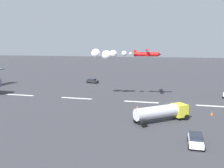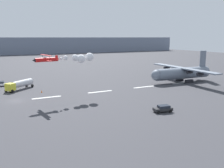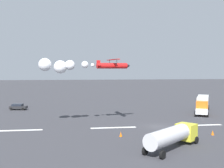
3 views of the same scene
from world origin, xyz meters
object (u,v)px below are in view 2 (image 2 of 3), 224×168
(cargo_transport_plane, at_px, (180,73))
(followme_car_yellow, at_px, (163,108))
(airport_staff_sedan, at_px, (1,83))
(stunt_biplane_red, at_px, (75,58))
(fuel_tanker_truck, at_px, (19,84))
(traffic_cone_far, at_px, (42,91))

(cargo_transport_plane, height_order, followme_car_yellow, cargo_transport_plane)
(airport_staff_sedan, bearing_deg, cargo_transport_plane, -20.46)
(stunt_biplane_red, xyz_separation_m, fuel_tanker_truck, (-13.19, 17.45, -9.15))
(cargo_transport_plane, relative_size, fuel_tanker_truck, 3.57)
(traffic_cone_far, bearing_deg, fuel_tanker_truck, 126.10)
(cargo_transport_plane, relative_size, followme_car_yellow, 7.38)
(fuel_tanker_truck, height_order, airport_staff_sedan, fuel_tanker_truck)
(followme_car_yellow, distance_m, airport_staff_sedan, 57.79)
(followme_car_yellow, relative_size, airport_staff_sedan, 1.06)
(traffic_cone_far, bearing_deg, cargo_transport_plane, -6.10)
(cargo_transport_plane, relative_size, traffic_cone_far, 44.00)
(cargo_transport_plane, xyz_separation_m, airport_staff_sedan, (-59.73, 22.28, -2.67))
(fuel_tanker_truck, relative_size, followme_car_yellow, 2.07)
(cargo_transport_plane, bearing_deg, airport_staff_sedan, 159.54)
(traffic_cone_far, bearing_deg, airport_staff_sedan, 121.58)
(stunt_biplane_red, height_order, followme_car_yellow, stunt_biplane_red)
(stunt_biplane_red, distance_m, fuel_tanker_truck, 23.71)
(cargo_transport_plane, relative_size, airport_staff_sedan, 7.82)
(cargo_transport_plane, xyz_separation_m, followme_car_yellow, (-28.41, -26.29, -2.67))
(stunt_biplane_red, bearing_deg, traffic_cone_far, 127.82)
(followme_car_yellow, bearing_deg, fuel_tanker_truck, 123.99)
(stunt_biplane_red, distance_m, airport_staff_sedan, 34.04)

